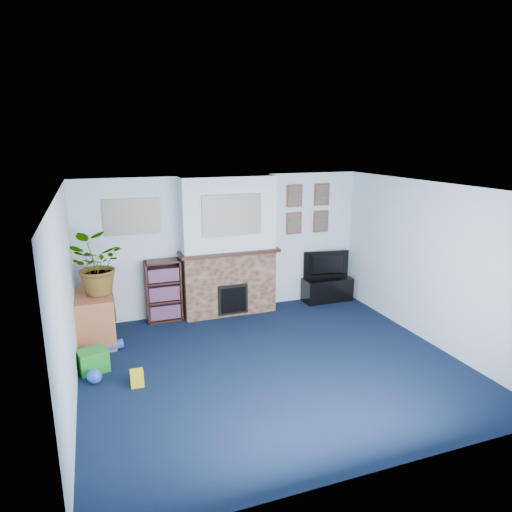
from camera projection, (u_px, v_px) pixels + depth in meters
name	position (u px, v px, depth m)	size (l,w,h in m)	color
floor	(273.00, 365.00, 6.23)	(5.00, 4.50, 0.01)	black
ceiling	(274.00, 188.00, 5.63)	(5.00, 4.50, 0.01)	white
wall_back	(225.00, 244.00, 7.98)	(5.00, 0.04, 2.40)	silver
wall_front	(372.00, 356.00, 3.88)	(5.00, 0.04, 2.40)	silver
wall_left	(67.00, 304.00, 5.11)	(0.04, 4.50, 2.40)	silver
wall_right	(430.00, 264.00, 6.75)	(0.04, 4.50, 2.40)	silver
chimney_breast	(229.00, 248.00, 7.80)	(1.72, 0.50, 2.40)	brown
collage_main	(232.00, 215.00, 7.46)	(1.00, 0.03, 0.68)	gray
collage_left	(132.00, 217.00, 7.31)	(0.90, 0.03, 0.58)	gray
portrait_tl	(294.00, 196.00, 8.19)	(0.30, 0.03, 0.40)	brown
portrait_tr	(322.00, 195.00, 8.37)	(0.30, 0.03, 0.40)	brown
portrait_bl	(294.00, 223.00, 8.31)	(0.30, 0.03, 0.40)	brown
portrait_br	(321.00, 221.00, 8.49)	(0.30, 0.03, 0.40)	brown
tv_stand	(327.00, 289.00, 8.66)	(0.93, 0.39, 0.44)	black
television	(327.00, 265.00, 8.56)	(0.88, 0.12, 0.51)	black
bookshelf	(164.00, 292.00, 7.65)	(0.58, 0.28, 1.05)	black
sideboard	(95.00, 319.00, 6.88)	(0.54, 0.98, 0.76)	#A75635
potted_plant	(94.00, 266.00, 6.64)	(0.79, 0.68, 0.88)	#26661E
mantel_clock	(226.00, 247.00, 7.73)	(0.10, 0.06, 0.14)	gold
mantel_candle	(250.00, 244.00, 7.87)	(0.05, 0.05, 0.15)	#B2BFC6
mantel_teddy	(195.00, 249.00, 7.55)	(0.15, 0.15, 0.15)	gray
mantel_can	(267.00, 244.00, 7.98)	(0.06, 0.06, 0.12)	yellow
green_crate	(93.00, 361.00, 6.03)	(0.37, 0.29, 0.29)	#198C26
toy_ball	(95.00, 377.00, 5.74)	(0.19, 0.19, 0.19)	blue
toy_block	(137.00, 377.00, 5.68)	(0.16, 0.16, 0.19)	yellow
toy_tube	(113.00, 346.00, 6.64)	(0.14, 0.14, 0.29)	blue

